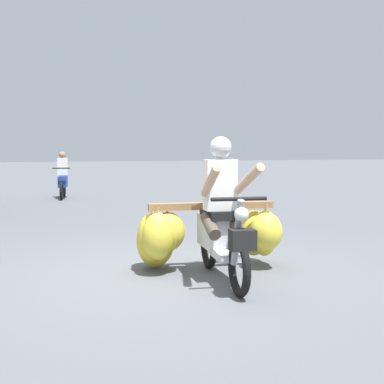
% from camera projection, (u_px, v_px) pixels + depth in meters
% --- Properties ---
extents(ground_plane, '(120.00, 120.00, 0.00)m').
position_uv_depth(ground_plane, '(171.00, 274.00, 5.73)').
color(ground_plane, '#56595E').
extents(motorbike_main_loaded, '(1.80, 1.92, 1.58)m').
position_uv_depth(motorbike_main_loaded, '(205.00, 230.00, 5.74)').
color(motorbike_main_loaded, black).
rests_on(motorbike_main_loaded, ground).
extents(motorbike_distant_ahead_left, '(0.52, 1.61, 1.40)m').
position_uv_depth(motorbike_distant_ahead_left, '(63.00, 179.00, 14.79)').
color(motorbike_distant_ahead_left, black).
rests_on(motorbike_distant_ahead_left, ground).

